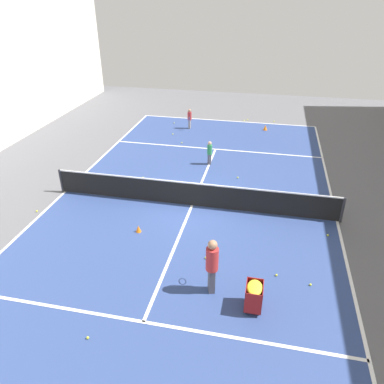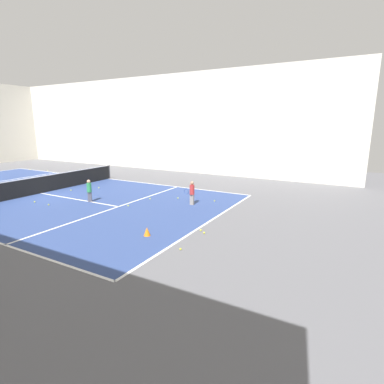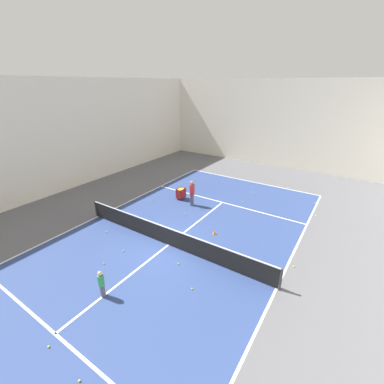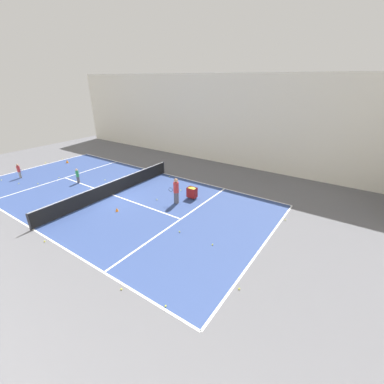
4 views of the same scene
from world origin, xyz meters
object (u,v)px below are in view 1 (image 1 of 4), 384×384
object	(u,v)px
player_near_baseline	(190,118)
ball_cart	(254,292)
training_cone_1	(138,229)
coach_at_net	(212,263)
tennis_net	(192,194)
child_midcourt	(210,151)
training_cone_0	(265,128)

from	to	relation	value
player_near_baseline	ball_cart	bearing A→B (deg)	19.65
training_cone_1	coach_at_net	bearing A→B (deg)	141.85
tennis_net	coach_at_net	xyz separation A→B (m)	(-1.53, 4.53, 0.47)
child_midcourt	training_cone_0	bearing A→B (deg)	121.61
tennis_net	training_cone_0	world-z (taller)	tennis_net
child_midcourt	training_cone_1	bearing A→B (deg)	-47.92
tennis_net	child_midcourt	size ratio (longest dim) A/B	9.59
training_cone_0	training_cone_1	size ratio (longest dim) A/B	1.27
tennis_net	coach_at_net	size ratio (longest dim) A/B	6.46
training_cone_1	tennis_net	bearing A→B (deg)	-124.25
ball_cart	training_cone_1	size ratio (longest dim) A/B	3.24
coach_at_net	training_cone_0	xyz separation A→B (m)	(-0.95, -14.23, -0.84)
tennis_net	ball_cart	bearing A→B (deg)	118.92
tennis_net	player_near_baseline	size ratio (longest dim) A/B	9.37
training_cone_0	tennis_net	bearing A→B (deg)	75.69
coach_at_net	ball_cart	xyz separation A→B (m)	(-1.21, 0.43, -0.44)
tennis_net	training_cone_1	bearing A→B (deg)	55.75
child_midcourt	training_cone_1	distance (m)	6.43
child_midcourt	training_cone_0	distance (m)	6.18
tennis_net	child_midcourt	bearing A→B (deg)	-89.93
coach_at_net	training_cone_0	distance (m)	14.29
player_near_baseline	training_cone_1	xyz separation A→B (m)	(-0.61, 11.20, -0.56)
tennis_net	coach_at_net	world-z (taller)	coach_at_net
player_near_baseline	coach_at_net	bearing A→B (deg)	15.55
tennis_net	training_cone_0	xyz separation A→B (m)	(-2.47, -9.70, -0.37)
tennis_net	child_midcourt	world-z (taller)	child_midcourt
coach_at_net	ball_cart	size ratio (longest dim) A/B	2.16
coach_at_net	ball_cart	distance (m)	1.36
coach_at_net	training_cone_0	size ratio (longest dim) A/B	5.50
player_near_baseline	coach_at_net	distance (m)	14.04
coach_at_net	child_midcourt	world-z (taller)	coach_at_net
tennis_net	training_cone_0	bearing A→B (deg)	-104.31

